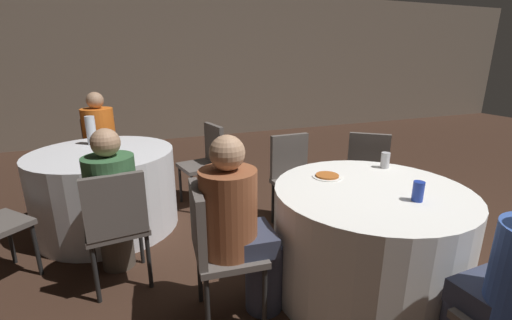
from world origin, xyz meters
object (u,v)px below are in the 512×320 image
Objects in this scene: soda_can_blue at (418,191)px; person_green_jacket at (113,205)px; table_far at (106,190)px; chair_far_south at (116,220)px; person_orange_shirt at (101,144)px; table_near at (367,240)px; chair_near_northeast at (367,171)px; chair_far_east at (207,157)px; chair_near_west at (214,242)px; person_floral_shirt at (240,228)px; chair_far_north at (101,148)px; person_blue_shirt at (508,296)px; chair_near_north at (293,172)px; pizza_plate_near at (327,176)px; bottle_far at (91,130)px; soda_can_silver at (385,160)px.

person_green_jacket is at bearing 149.45° from soda_can_blue.
chair_far_south reaches higher than table_far.
soda_can_blue is at bearing 120.49° from person_orange_shirt.
chair_near_northeast is (0.64, 0.83, 0.16)m from table_near.
chair_far_east reaches higher than table_far.
person_orange_shirt is at bearing -159.00° from chair_near_west.
person_floral_shirt reaches higher than table_far.
chair_near_northeast is 1.00× the size of chair_far_north.
chair_far_east and chair_far_north have the same top height.
person_blue_shirt is (1.63, -1.49, 0.03)m from chair_far_south.
chair_near_northeast is 1.66m from chair_far_east.
soda_can_blue is at bearing 78.51° from chair_near_west.
table_far is 1.45× the size of chair_far_north.
person_blue_shirt is (1.09, -0.98, 0.03)m from chair_near_west.
chair_near_west and chair_near_north have the same top height.
chair_near_north is (1.66, -0.59, 0.16)m from table_far.
pizza_plate_near is (1.60, -2.39, 0.22)m from chair_far_north.
table_near is 1.06m from chair_near_west.
table_far is 5.98× the size of pizza_plate_near.
chair_far_south and chair_far_east have the same top height.
bottle_far reaches higher than chair_near_northeast.
person_green_jacket is at bearing 132.34° from person_blue_shirt.
person_floral_shirt is 0.79m from pizza_plate_near.
table_near is at bearing 115.41° from soda_can_blue.
person_floral_shirt reaches higher than soda_can_blue.
soda_can_blue is at bearing -64.18° from pizza_plate_near.
table_far is at bearing 90.00° from person_green_jacket.
person_floral_shirt reaches higher than pizza_plate_near.
person_floral_shirt is at bearing -168.96° from soda_can_silver.
chair_near_northeast is 1.23m from soda_can_blue.
person_floral_shirt is at bearing 131.38° from person_blue_shirt.
table_far is at bearing 135.86° from table_near.
pizza_plate_near is 0.62m from soda_can_blue.
chair_near_northeast and chair_far_north have the same top height.
table_far is 10.45× the size of soda_can_blue.
table_near is at bearing 90.00° from person_blue_shirt.
person_blue_shirt is at bearing 114.29° from person_orange_shirt.
person_floral_shirt is at bearing -42.81° from chair_far_south.
chair_far_east is at bearing 139.08° from chair_far_north.
chair_far_north is 3.50m from soda_can_blue.
person_orange_shirt is (-1.75, 2.54, 0.24)m from table_near.
chair_far_east is at bearing 47.76° from chair_far_south.
pizza_plate_near is at bearing 115.82° from soda_can_blue.
bottle_far is (-1.82, 2.85, 0.33)m from person_blue_shirt.
person_green_jacket is at bearing -135.29° from chair_near_west.
person_orange_shirt reaches higher than chair_near_northeast.
pizza_plate_near is 0.77× the size of bottle_far.
person_green_jacket is 9.33× the size of soda_can_silver.
chair_near_west is 2.04m from bottle_far.
person_orange_shirt reaches higher than table_far.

